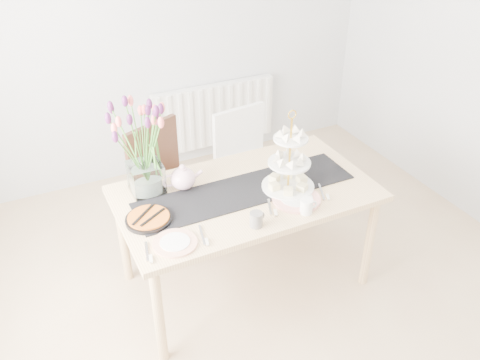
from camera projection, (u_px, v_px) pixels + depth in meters
name	position (u px, v px, depth m)	size (l,w,h in m)	color
room_shell	(294.00, 148.00, 2.50)	(4.50, 4.50, 4.50)	tan
radiator	(215.00, 115.00, 4.81)	(1.20, 0.08, 0.60)	white
dining_table	(246.00, 201.00, 3.21)	(1.60, 0.90, 0.75)	tan
chair_brown	(165.00, 176.00, 3.71)	(0.60, 0.60, 0.92)	#341D13
chair_white	(247.00, 158.00, 3.95)	(0.51, 0.51, 0.91)	white
table_runner	(246.00, 190.00, 3.17)	(1.40, 0.35, 0.01)	black
tulip_vase	(141.00, 135.00, 2.96)	(0.71, 0.71, 0.61)	silver
cake_stand	(289.00, 169.00, 3.12)	(0.33, 0.33, 0.48)	gold
teapot	(183.00, 179.00, 3.15)	(0.25, 0.20, 0.16)	white
cream_jug	(299.00, 162.00, 3.38)	(0.09, 0.09, 0.09)	silver
tart_tin	(149.00, 219.00, 2.90)	(0.27, 0.27, 0.03)	black
mug_grey	(256.00, 219.00, 2.85)	(0.07, 0.07, 0.09)	slate
mug_white	(306.00, 206.00, 2.95)	(0.08, 0.08, 0.09)	white
plate_left	(175.00, 243.00, 2.73)	(0.24, 0.24, 0.01)	white
plate_right	(296.00, 199.00, 3.08)	(0.30, 0.30, 0.02)	white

